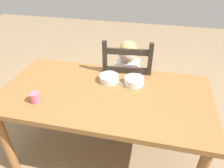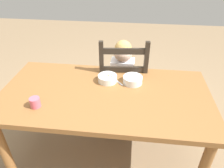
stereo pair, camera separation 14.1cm
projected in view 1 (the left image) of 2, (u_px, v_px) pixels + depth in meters
ground_plane at (106, 153)px, 1.99m from camera, size 8.00×8.00×0.00m
dining_table at (104, 101)px, 1.65m from camera, size 1.59×0.82×0.71m
dining_chair at (127, 88)px, 2.09m from camera, size 0.46×0.46×0.99m
child_figure at (127, 74)px, 2.00m from camera, size 0.32×0.31×0.93m
bowl_of_peas at (134, 81)px, 1.68m from camera, size 0.16×0.16×0.06m
bowl_of_carrots at (109, 78)px, 1.72m from camera, size 0.15×0.15×0.05m
spoon at (118, 80)px, 1.73m from camera, size 0.11×0.12×0.01m
drinking_cup at (35, 97)px, 1.49m from camera, size 0.07×0.07×0.07m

